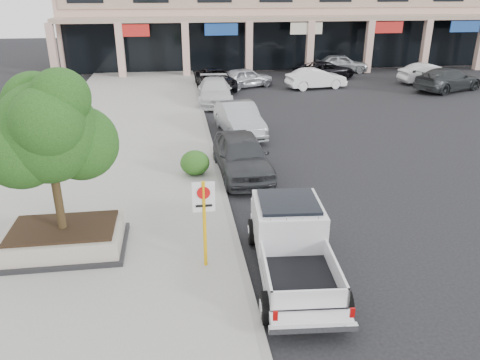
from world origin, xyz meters
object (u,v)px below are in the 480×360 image
Objects in this scene: no_parking_sign at (204,213)px; lot_car_b at (316,78)px; curb_car_b at (239,119)px; lot_car_e at (341,63)px; pickup_truck at (293,247)px; lot_car_a at (245,78)px; lot_car_c at (448,79)px; planter_tree at (54,131)px; lot_car_f at (429,74)px; lot_car_d at (325,70)px; curb_car_d at (216,79)px; curb_car_c at (215,91)px; planter at (65,239)px; curb_car_a at (242,155)px.

no_parking_sign reaches higher than lot_car_b.
curb_car_b reaches higher than lot_car_e.
pickup_truck reaches higher than lot_car_b.
lot_car_b is at bearing 76.48° from pickup_truck.
lot_car_a reaches higher than lot_car_b.
curb_car_b is at bearing 94.39° from lot_car_c.
pickup_truck is (5.68, -1.97, -2.60)m from planter_tree.
lot_car_f is at bearing 43.98° from planter_tree.
lot_car_d is at bearing 58.33° from planter_tree.
curb_car_d is 0.94× the size of lot_car_c.
curb_car_b reaches higher than curb_car_c.
pickup_truck is at bearing -19.18° from planter_tree.
curb_car_d is at bearing 124.85° from lot_car_e.
lot_car_a reaches higher than curb_car_d.
lot_car_a is 4.99m from lot_car_b.
curb_car_b is at bearing 127.06° from lot_car_d.
planter is 0.69× the size of curb_car_a.
curb_car_d is at bearing 87.14° from curb_car_c.
lot_car_c is at bearing -15.32° from curb_car_d.
planter is 30.33m from lot_car_f.
curb_car_b is at bearing -94.87° from curb_car_d.
curb_car_a reaches higher than lot_car_c.
lot_car_e is (13.36, 27.98, -0.89)m from no_parking_sign.
curb_car_c is at bearing 126.04° from lot_car_a.
curb_car_d is at bearing 86.37° from lot_car_d.
curb_car_a is at bearing 160.37° from lot_car_e.
curb_car_b is 19.62m from lot_car_e.
planter_tree reaches higher than planter.
planter_tree is at bearing 165.21° from pickup_truck.
lot_car_f is (4.77, -5.62, -0.02)m from lot_car_e.
lot_car_f is (21.81, 21.07, 0.25)m from planter.
curb_car_c is at bearing 71.98° from lot_car_c.
planter_tree reaches higher than no_parking_sign.
planter is 0.70× the size of curb_car_b.
curb_car_c is at bearing 138.40° from lot_car_e.
no_parking_sign is 2.34m from pickup_truck.
curb_car_b is at bearing 59.49° from planter_tree.
lot_car_d is 7.59m from lot_car_f.
curb_car_c is (5.57, 17.07, 0.25)m from planter.
lot_car_f is (7.07, -2.77, 0.04)m from lot_car_d.
planter_tree is 28.52m from lot_car_c.
no_parking_sign reaches higher than lot_car_c.
pickup_truck reaches higher than lot_car_e.
lot_car_a is at bearing 69.46° from planter_tree.
lot_car_d is at bearing 50.42° from curb_car_b.
no_parking_sign is 6.68m from curb_car_a.
lot_car_a is 0.94× the size of lot_car_e.
curb_car_d is 9.13m from lot_car_d.
lot_car_a reaches higher than lot_car_d.
no_parking_sign is 0.46× the size of curb_car_c.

